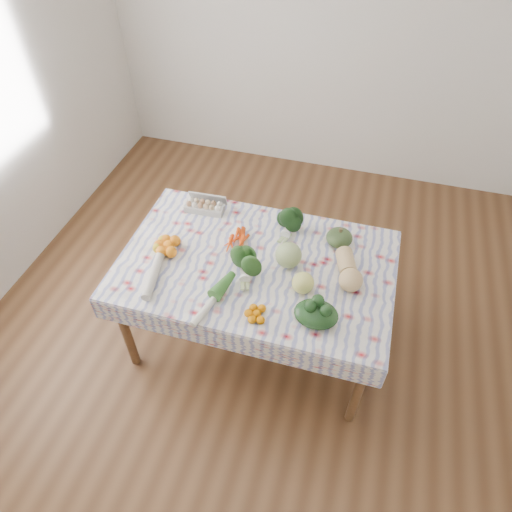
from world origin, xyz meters
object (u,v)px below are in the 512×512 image
at_px(butternut_squash, 349,269).
at_px(cabbage, 288,255).
at_px(kabocha_squash, 339,238).
at_px(grapefruit, 303,283).
at_px(dining_table, 256,272).
at_px(egg_carton, 204,207).

bearing_deg(butternut_squash, cabbage, 161.95).
distance_m(kabocha_squash, grapefruit, 0.46).
xyz_separation_m(dining_table, kabocha_squash, (0.46, 0.30, 0.14)).
height_order(dining_table, kabocha_squash, kabocha_squash).
bearing_deg(cabbage, butternut_squash, -0.34).
bearing_deg(egg_carton, dining_table, -40.51).
height_order(cabbage, grapefruit, cabbage).
height_order(dining_table, grapefruit, grapefruit).
distance_m(dining_table, cabbage, 0.25).
xyz_separation_m(kabocha_squash, butternut_squash, (0.09, -0.26, 0.01)).
bearing_deg(cabbage, dining_table, -167.72).
bearing_deg(grapefruit, butternut_squash, 36.87).
relative_size(kabocha_squash, grapefruit, 1.30).
relative_size(cabbage, butternut_squash, 0.53).
relative_size(dining_table, egg_carton, 6.07).
distance_m(egg_carton, grapefruit, 0.93).
height_order(egg_carton, cabbage, cabbage).
distance_m(dining_table, kabocha_squash, 0.56).
distance_m(kabocha_squash, cabbage, 0.37).
distance_m(egg_carton, kabocha_squash, 0.93).
distance_m(cabbage, butternut_squash, 0.36).
bearing_deg(dining_table, egg_carton, 141.86).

